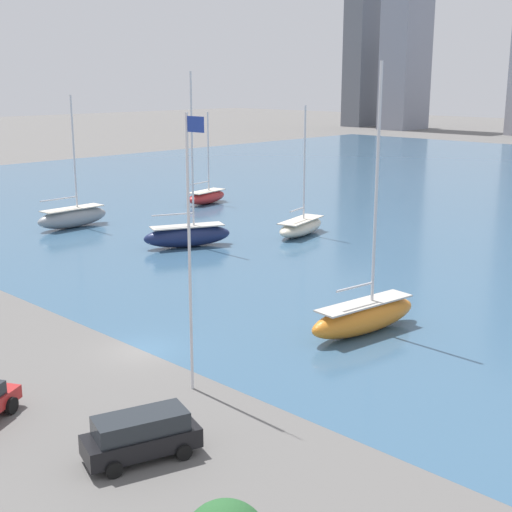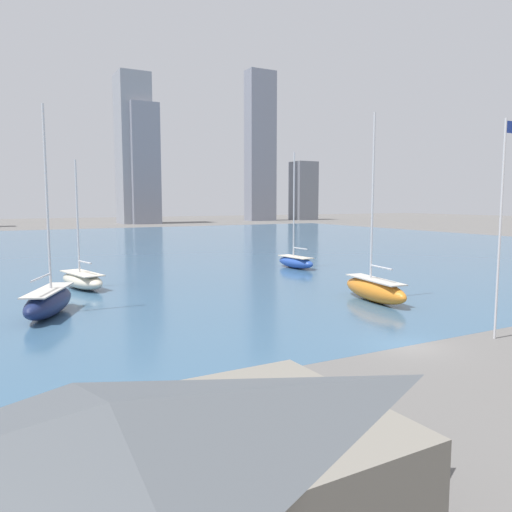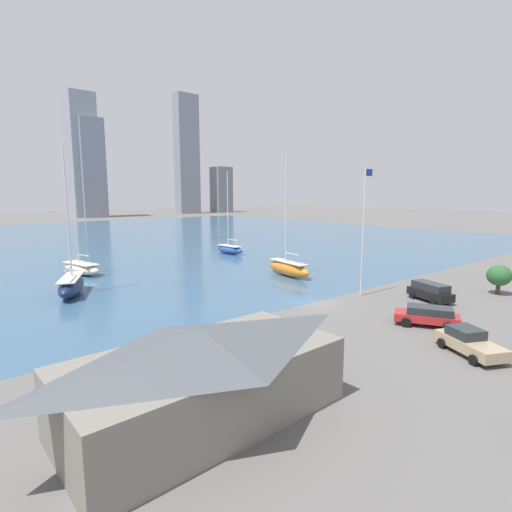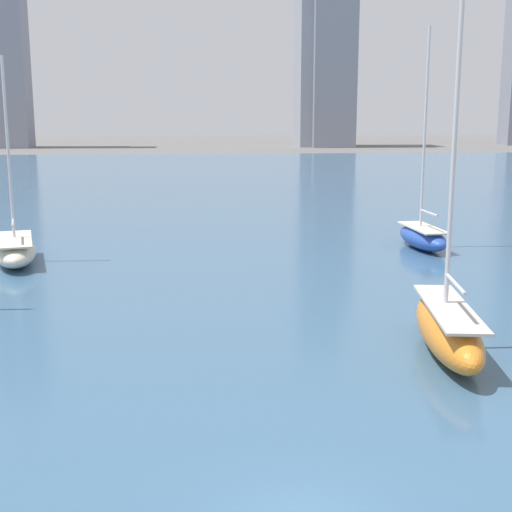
{
  "view_description": "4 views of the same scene",
  "coord_description": "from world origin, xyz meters",
  "px_view_note": "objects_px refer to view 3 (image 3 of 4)",
  "views": [
    {
      "loc": [
        30.7,
        -22.41,
        14.75
      ],
      "look_at": [
        -1.51,
        10.71,
        3.29
      ],
      "focal_mm": 50.0,
      "sensor_mm": 36.0,
      "label": 1
    },
    {
      "loc": [
        -21.41,
        -20.8,
        8.43
      ],
      "look_at": [
        -1.3,
        16.41,
        3.79
      ],
      "focal_mm": 35.0,
      "sensor_mm": 36.0,
      "label": 2
    },
    {
      "loc": [
        -28.82,
        -26.07,
        10.63
      ],
      "look_at": [
        5.43,
        15.55,
        2.28
      ],
      "focal_mm": 28.0,
      "sensor_mm": 36.0,
      "label": 3
    },
    {
      "loc": [
        -2.26,
        -14.5,
        9.26
      ],
      "look_at": [
        0.11,
        14.79,
        3.22
      ],
      "focal_mm": 50.0,
      "sensor_mm": 36.0,
      "label": 4
    }
  ],
  "objects_px": {
    "sailboat_blue": "(230,249)",
    "sailboat_orange": "(288,268)",
    "boat_shed": "(204,375)",
    "parked_pickup_tan": "(469,342)",
    "parked_wagon_red": "(428,315)",
    "parked_suv_black": "(430,291)",
    "sailboat_cream": "(81,268)",
    "sailboat_navy": "(71,285)",
    "flag_pole": "(363,228)"
  },
  "relations": [
    {
      "from": "flag_pole",
      "to": "sailboat_cream",
      "type": "height_order",
      "value": "flag_pole"
    },
    {
      "from": "sailboat_cream",
      "to": "parked_wagon_red",
      "type": "relative_size",
      "value": 2.34
    },
    {
      "from": "sailboat_orange",
      "to": "parked_wagon_red",
      "type": "height_order",
      "value": "sailboat_orange"
    },
    {
      "from": "boat_shed",
      "to": "parked_wagon_red",
      "type": "height_order",
      "value": "boat_shed"
    },
    {
      "from": "boat_shed",
      "to": "sailboat_orange",
      "type": "bearing_deg",
      "value": 38.06
    },
    {
      "from": "flag_pole",
      "to": "parked_suv_black",
      "type": "height_order",
      "value": "flag_pole"
    },
    {
      "from": "sailboat_navy",
      "to": "sailboat_orange",
      "type": "distance_m",
      "value": 25.94
    },
    {
      "from": "parked_suv_black",
      "to": "parked_wagon_red",
      "type": "xyz_separation_m",
      "value": [
        -7.53,
        -3.66,
        -0.12
      ]
    },
    {
      "from": "sailboat_blue",
      "to": "parked_wagon_red",
      "type": "height_order",
      "value": "sailboat_blue"
    },
    {
      "from": "parked_pickup_tan",
      "to": "boat_shed",
      "type": "bearing_deg",
      "value": -168.3
    },
    {
      "from": "parked_wagon_red",
      "to": "sailboat_orange",
      "type": "bearing_deg",
      "value": 47.45
    },
    {
      "from": "sailboat_cream",
      "to": "parked_suv_black",
      "type": "distance_m",
      "value": 43.08
    },
    {
      "from": "sailboat_cream",
      "to": "parked_pickup_tan",
      "type": "xyz_separation_m",
      "value": [
        11.95,
        -44.81,
        -0.04
      ]
    },
    {
      "from": "boat_shed",
      "to": "sailboat_orange",
      "type": "height_order",
      "value": "sailboat_orange"
    },
    {
      "from": "sailboat_cream",
      "to": "parked_suv_black",
      "type": "height_order",
      "value": "sailboat_cream"
    },
    {
      "from": "boat_shed",
      "to": "flag_pole",
      "type": "distance_m",
      "value": 27.48
    },
    {
      "from": "sailboat_navy",
      "to": "sailboat_blue",
      "type": "relative_size",
      "value": 1.06
    },
    {
      "from": "sailboat_orange",
      "to": "parked_suv_black",
      "type": "relative_size",
      "value": 3.2
    },
    {
      "from": "sailboat_navy",
      "to": "parked_suv_black",
      "type": "distance_m",
      "value": 37.22
    },
    {
      "from": "sailboat_orange",
      "to": "parked_pickup_tan",
      "type": "height_order",
      "value": "sailboat_orange"
    },
    {
      "from": "flag_pole",
      "to": "sailboat_blue",
      "type": "height_order",
      "value": "sailboat_blue"
    },
    {
      "from": "sailboat_orange",
      "to": "parked_wagon_red",
      "type": "distance_m",
      "value": 22.42
    },
    {
      "from": "boat_shed",
      "to": "sailboat_cream",
      "type": "height_order",
      "value": "sailboat_cream"
    },
    {
      "from": "sailboat_navy",
      "to": "parked_wagon_red",
      "type": "xyz_separation_m",
      "value": [
        19.57,
        -29.18,
        -0.22
      ]
    },
    {
      "from": "flag_pole",
      "to": "boat_shed",
      "type": "bearing_deg",
      "value": -159.58
    },
    {
      "from": "sailboat_navy",
      "to": "parked_suv_black",
      "type": "bearing_deg",
      "value": -18.87
    },
    {
      "from": "parked_suv_black",
      "to": "sailboat_blue",
      "type": "bearing_deg",
      "value": 103.26
    },
    {
      "from": "parked_suv_black",
      "to": "parked_wagon_red",
      "type": "height_order",
      "value": "parked_suv_black"
    },
    {
      "from": "boat_shed",
      "to": "sailboat_navy",
      "type": "relative_size",
      "value": 0.85
    },
    {
      "from": "sailboat_blue",
      "to": "sailboat_orange",
      "type": "distance_m",
      "value": 21.77
    },
    {
      "from": "flag_pole",
      "to": "sailboat_blue",
      "type": "distance_m",
      "value": 34.68
    },
    {
      "from": "flag_pole",
      "to": "sailboat_navy",
      "type": "distance_m",
      "value": 31.37
    },
    {
      "from": "sailboat_cream",
      "to": "parked_suv_black",
      "type": "bearing_deg",
      "value": -71.21
    },
    {
      "from": "boat_shed",
      "to": "parked_suv_black",
      "type": "bearing_deg",
      "value": 5.99
    },
    {
      "from": "sailboat_blue",
      "to": "parked_suv_black",
      "type": "distance_m",
      "value": 39.3
    },
    {
      "from": "parked_suv_black",
      "to": "parked_wagon_red",
      "type": "bearing_deg",
      "value": -135.78
    },
    {
      "from": "sailboat_navy",
      "to": "sailboat_orange",
      "type": "xyz_separation_m",
      "value": [
        24.86,
        -7.39,
        -0.01
      ]
    },
    {
      "from": "sailboat_blue",
      "to": "parked_suv_black",
      "type": "bearing_deg",
      "value": -99.34
    },
    {
      "from": "flag_pole",
      "to": "sailboat_cream",
      "type": "distance_m",
      "value": 36.88
    },
    {
      "from": "boat_shed",
      "to": "parked_pickup_tan",
      "type": "distance_m",
      "value": 18.47
    },
    {
      "from": "sailboat_blue",
      "to": "sailboat_orange",
      "type": "relative_size",
      "value": 0.93
    },
    {
      "from": "flag_pole",
      "to": "sailboat_orange",
      "type": "xyz_separation_m",
      "value": [
        1.28,
        12.38,
        -6.07
      ]
    },
    {
      "from": "flag_pole",
      "to": "parked_wagon_red",
      "type": "height_order",
      "value": "flag_pole"
    },
    {
      "from": "sailboat_orange",
      "to": "parked_suv_black",
      "type": "xyz_separation_m",
      "value": [
        2.23,
        -18.13,
        -0.09
      ]
    },
    {
      "from": "boat_shed",
      "to": "parked_pickup_tan",
      "type": "relative_size",
      "value": 2.56
    },
    {
      "from": "flag_pole",
      "to": "parked_suv_black",
      "type": "bearing_deg",
      "value": -58.59
    },
    {
      "from": "sailboat_cream",
      "to": "sailboat_navy",
      "type": "bearing_deg",
      "value": -124.16
    },
    {
      "from": "sailboat_orange",
      "to": "parked_wagon_red",
      "type": "relative_size",
      "value": 2.98
    },
    {
      "from": "boat_shed",
      "to": "sailboat_navy",
      "type": "distance_m",
      "value": 29.27
    },
    {
      "from": "parked_suv_black",
      "to": "parked_wagon_red",
      "type": "distance_m",
      "value": 8.37
    }
  ]
}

